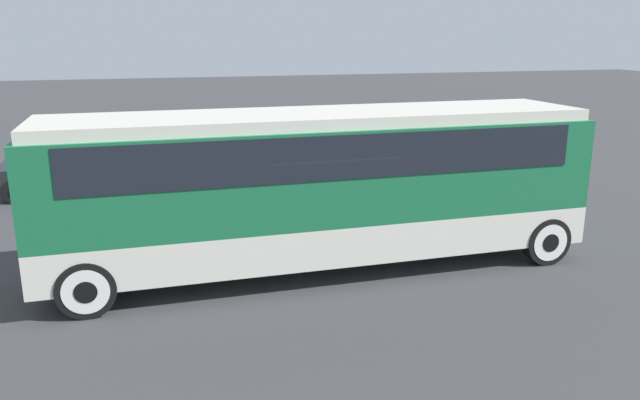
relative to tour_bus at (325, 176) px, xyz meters
The scene contains 4 objects.
ground_plane 1.94m from the tour_bus, behind, with size 120.00×120.00×0.00m, color #38383A.
tour_bus is the anchor object (origin of this frame).
parked_car_near 6.58m from the tour_bus, 49.93° to the left, with size 4.50×1.92×1.47m.
parked_car_mid 9.94m from the tour_bus, 124.20° to the left, with size 4.04×1.96×1.50m.
Camera 1 is at (-3.41, -11.66, 4.70)m, focal length 35.00 mm.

